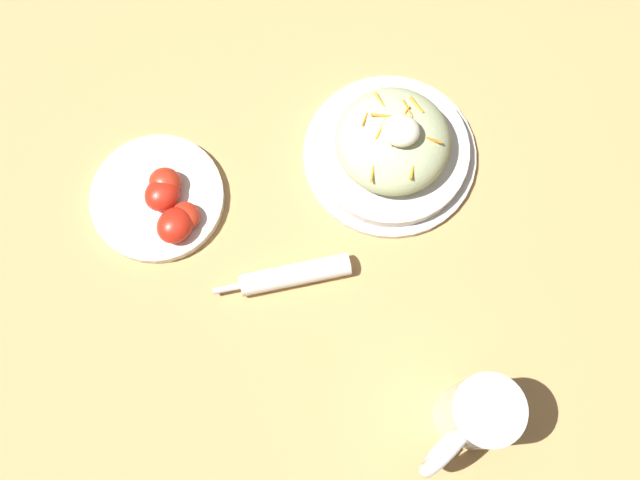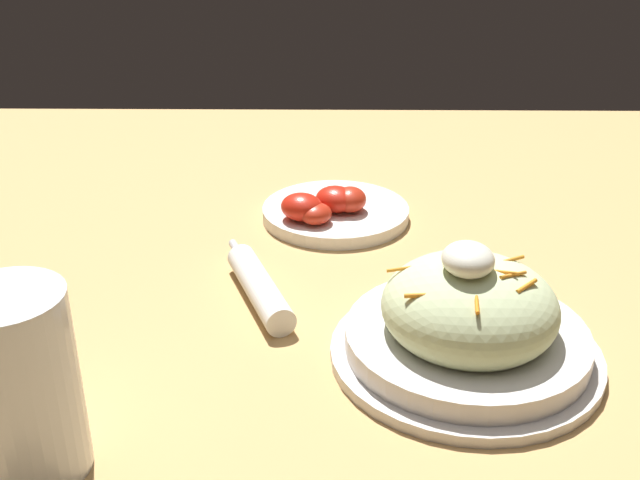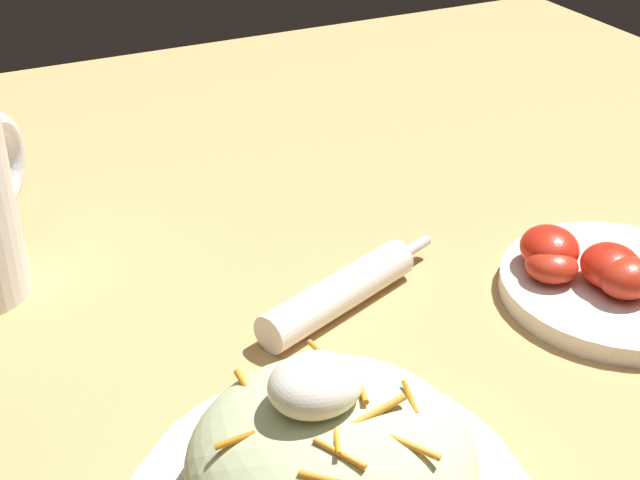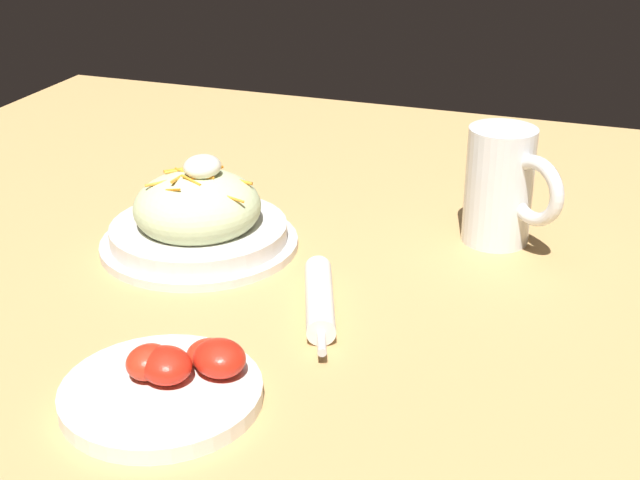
# 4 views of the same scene
# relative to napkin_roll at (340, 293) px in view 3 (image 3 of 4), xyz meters

# --- Properties ---
(ground_plane) EXTENTS (1.43, 1.43, 0.00)m
(ground_plane) POSITION_rel_napkin_roll_xyz_m (-0.05, -0.08, -0.01)
(ground_plane) COLOR tan
(napkin_roll) EXTENTS (0.17, 0.08, 0.03)m
(napkin_roll) POSITION_rel_napkin_roll_xyz_m (0.00, 0.00, 0.00)
(napkin_roll) COLOR white
(napkin_roll) RESTS_ON ground_plane
(tomato_plate) EXTENTS (0.18, 0.18, 0.05)m
(tomato_plate) POSITION_rel_napkin_roll_xyz_m (0.19, -0.08, -0.00)
(tomato_plate) COLOR white
(tomato_plate) RESTS_ON ground_plane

